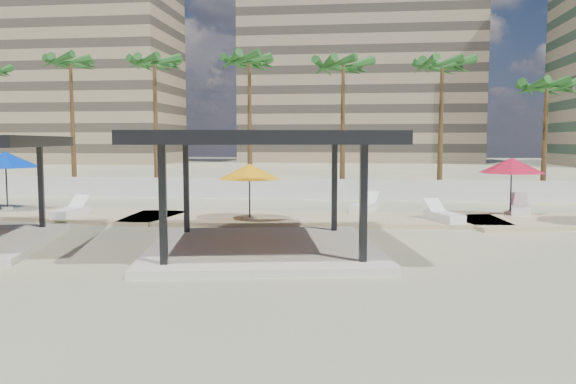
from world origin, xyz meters
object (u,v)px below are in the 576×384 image
object	(u,v)px
umbrella_c	(512,166)
lounger_a	(71,212)
lounger_d	(520,209)
pavilion_central	(262,181)
umbrella_a	(5,160)
lounger_b	(365,207)
lounger_c	(444,216)

from	to	relation	value
umbrella_c	lounger_a	bearing A→B (deg)	-170.10
lounger_d	pavilion_central	bearing A→B (deg)	143.94
umbrella_a	pavilion_central	bearing A→B (deg)	-29.08
lounger_b	pavilion_central	bearing A→B (deg)	178.71
pavilion_central	lounger_a	distance (m)	11.12
lounger_b	lounger_d	bearing A→B (deg)	-71.22
umbrella_c	lounger_a	world-z (taller)	umbrella_c
umbrella_a	umbrella_c	xyz separation A→B (m)	(23.43, 1.41, -0.21)
umbrella_c	lounger_b	world-z (taller)	umbrella_c
lounger_a	lounger_d	bearing A→B (deg)	-80.88
umbrella_a	lounger_b	size ratio (longest dim) A/B	1.30
pavilion_central	lounger_b	xyz separation A→B (m)	(3.30, 9.05, -1.83)
pavilion_central	lounger_a	bearing A→B (deg)	138.18
pavilion_central	lounger_d	bearing A→B (deg)	30.71
umbrella_c	lounger_b	distance (m)	6.77
umbrella_c	lounger_d	bearing A→B (deg)	6.85
lounger_c	lounger_b	bearing A→B (deg)	26.47
pavilion_central	lounger_b	size ratio (longest dim) A/B	3.55
lounger_a	lounger_d	distance (m)	19.92
umbrella_a	lounger_c	xyz separation A→B (m)	(20.11, -1.31, -2.18)
umbrella_a	lounger_a	world-z (taller)	umbrella_a
lounger_c	lounger_d	distance (m)	4.67
lounger_a	lounger_c	bearing A→B (deg)	-88.44
umbrella_a	lounger_c	distance (m)	20.27
pavilion_central	lounger_c	xyz separation A→B (m)	(6.46, 6.28, -1.84)
umbrella_c	lounger_b	size ratio (longest dim) A/B	1.45
lounger_c	lounger_d	bearing A→B (deg)	-75.85
pavilion_central	lounger_d	world-z (taller)	pavilion_central
umbrella_a	lounger_b	distance (m)	17.15
lounger_a	lounger_b	size ratio (longest dim) A/B	0.94
umbrella_a	lounger_b	xyz separation A→B (m)	(16.95, 1.46, -2.17)
umbrella_a	lounger_d	xyz separation A→B (m)	(23.86, 1.46, -2.17)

